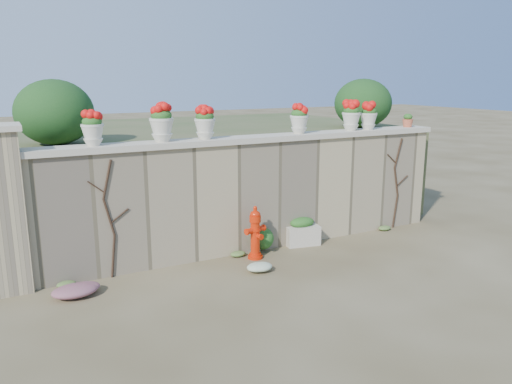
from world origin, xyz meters
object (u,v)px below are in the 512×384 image
urn_pot_0 (92,128)px  terracotta_pot (408,121)px  fire_hydrant (255,232)px  planter_box (302,232)px

urn_pot_0 → terracotta_pot: 6.44m
fire_hydrant → planter_box: size_ratio=1.36×
fire_hydrant → terracotta_pot: size_ratio=3.48×
planter_box → terracotta_pot: terracotta_pot is taller
fire_hydrant → urn_pot_0: (-2.54, 0.51, 1.89)m
fire_hydrant → terracotta_pot: bearing=-5.8°
terracotta_pot → fire_hydrant: bearing=-172.6°
fire_hydrant → urn_pot_0: 3.20m
urn_pot_0 → planter_box: bearing=-3.9°
fire_hydrant → urn_pot_0: urn_pot_0 is taller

